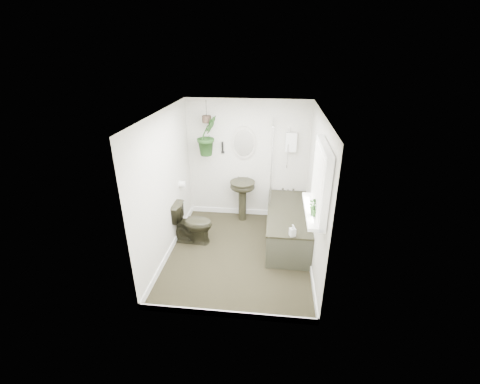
# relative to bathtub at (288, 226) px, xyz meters

# --- Properties ---
(floor) EXTENTS (2.30, 2.80, 0.02)m
(floor) POSITION_rel_bathtub_xyz_m (-0.80, -0.50, -0.30)
(floor) COLOR black
(floor) RESTS_ON ground
(ceiling) EXTENTS (2.30, 2.80, 0.02)m
(ceiling) POSITION_rel_bathtub_xyz_m (-0.80, -0.50, 2.02)
(ceiling) COLOR white
(ceiling) RESTS_ON ground
(wall_back) EXTENTS (2.30, 0.02, 2.30)m
(wall_back) POSITION_rel_bathtub_xyz_m (-0.80, 0.91, 0.86)
(wall_back) COLOR beige
(wall_back) RESTS_ON ground
(wall_front) EXTENTS (2.30, 0.02, 2.30)m
(wall_front) POSITION_rel_bathtub_xyz_m (-0.80, -1.91, 0.86)
(wall_front) COLOR beige
(wall_front) RESTS_ON ground
(wall_left) EXTENTS (0.02, 2.80, 2.30)m
(wall_left) POSITION_rel_bathtub_xyz_m (-1.96, -0.50, 0.86)
(wall_left) COLOR beige
(wall_left) RESTS_ON ground
(wall_right) EXTENTS (0.02, 2.80, 2.30)m
(wall_right) POSITION_rel_bathtub_xyz_m (0.36, -0.50, 0.86)
(wall_right) COLOR beige
(wall_right) RESTS_ON ground
(skirting) EXTENTS (2.30, 2.80, 0.10)m
(skirting) POSITION_rel_bathtub_xyz_m (-0.80, -0.50, -0.24)
(skirting) COLOR white
(skirting) RESTS_ON floor
(bathtub) EXTENTS (0.72, 1.72, 0.58)m
(bathtub) POSITION_rel_bathtub_xyz_m (0.00, 0.00, 0.00)
(bathtub) COLOR black
(bathtub) RESTS_ON floor
(bath_screen) EXTENTS (0.04, 0.72, 1.40)m
(bath_screen) POSITION_rel_bathtub_xyz_m (-0.33, 0.49, 0.99)
(bath_screen) COLOR silver
(bath_screen) RESTS_ON bathtub
(shower_box) EXTENTS (0.20, 0.10, 0.35)m
(shower_box) POSITION_rel_bathtub_xyz_m (0.00, 0.84, 1.26)
(shower_box) COLOR white
(shower_box) RESTS_ON wall_back
(oval_mirror) EXTENTS (0.46, 0.03, 0.62)m
(oval_mirror) POSITION_rel_bathtub_xyz_m (-0.87, 0.87, 1.21)
(oval_mirror) COLOR #B4AEA1
(oval_mirror) RESTS_ON wall_back
(wall_sconce) EXTENTS (0.04, 0.04, 0.22)m
(wall_sconce) POSITION_rel_bathtub_xyz_m (-1.27, 0.86, 1.11)
(wall_sconce) COLOR black
(wall_sconce) RESTS_ON wall_back
(toilet_roll_holder) EXTENTS (0.11, 0.11, 0.11)m
(toilet_roll_holder) POSITION_rel_bathtub_xyz_m (-1.90, 0.20, 0.61)
(toilet_roll_holder) COLOR white
(toilet_roll_holder) RESTS_ON wall_left
(window_recess) EXTENTS (0.08, 1.00, 0.90)m
(window_recess) POSITION_rel_bathtub_xyz_m (0.29, -1.20, 1.36)
(window_recess) COLOR white
(window_recess) RESTS_ON wall_right
(window_sill) EXTENTS (0.18, 1.00, 0.04)m
(window_sill) POSITION_rel_bathtub_xyz_m (0.22, -1.20, 0.94)
(window_sill) COLOR white
(window_sill) RESTS_ON wall_right
(window_blinds) EXTENTS (0.01, 0.86, 0.76)m
(window_blinds) POSITION_rel_bathtub_xyz_m (0.24, -1.20, 1.36)
(window_blinds) COLOR white
(window_blinds) RESTS_ON wall_right
(toilet) EXTENTS (0.73, 0.45, 0.72)m
(toilet) POSITION_rel_bathtub_xyz_m (-1.65, -0.21, 0.07)
(toilet) COLOR black
(toilet) RESTS_ON floor
(pedestal_sink) EXTENTS (0.48, 0.41, 0.81)m
(pedestal_sink) POSITION_rel_bathtub_xyz_m (-0.87, 0.66, 0.12)
(pedestal_sink) COLOR black
(pedestal_sink) RESTS_ON floor
(sill_plant) EXTENTS (0.28, 0.26, 0.25)m
(sill_plant) POSITION_rel_bathtub_xyz_m (0.25, -1.36, 1.08)
(sill_plant) COLOR black
(sill_plant) RESTS_ON window_sill
(hanging_plant) EXTENTS (0.50, 0.50, 0.72)m
(hanging_plant) POSITION_rel_bathtub_xyz_m (-1.50, 0.65, 1.38)
(hanging_plant) COLOR black
(hanging_plant) RESTS_ON ceiling
(soap_bottle) EXTENTS (0.11, 0.11, 0.18)m
(soap_bottle) POSITION_rel_bathtub_xyz_m (0.03, -0.79, 0.38)
(soap_bottle) COLOR black
(soap_bottle) RESTS_ON bathtub
(hanging_pot) EXTENTS (0.16, 0.16, 0.12)m
(hanging_pot) POSITION_rel_bathtub_xyz_m (-1.50, 0.65, 1.68)
(hanging_pot) COLOR #35271D
(hanging_pot) RESTS_ON ceiling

